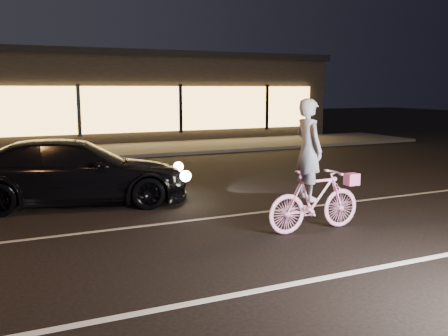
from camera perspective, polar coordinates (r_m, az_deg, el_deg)
name	(u,v)px	position (r m, az deg, el deg)	size (l,w,h in m)	color
ground	(233,252)	(7.86, 1.00, -9.54)	(90.00, 90.00, 0.00)	black
lane_stripe_near	(283,286)	(6.62, 6.79, -13.21)	(60.00, 0.12, 0.01)	silver
lane_stripe_far	(187,221)	(9.62, -4.21, -6.04)	(60.00, 0.10, 0.01)	gray
sidewalk	(88,152)	(20.12, -15.29, 1.77)	(30.00, 4.00, 0.12)	#383533
storefront	(65,96)	(25.88, -17.71, 7.86)	(25.40, 8.42, 4.20)	black
cyclist	(313,185)	(8.88, 10.15, -1.94)	(1.86, 0.64, 2.34)	#FF3FA1
sedan	(75,172)	(11.32, -16.67, -0.46)	(5.20, 3.01, 1.42)	black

